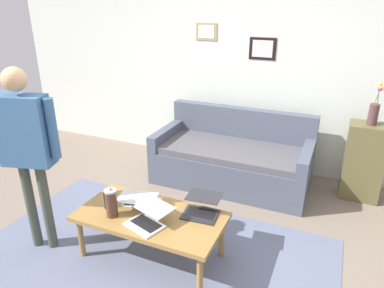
{
  "coord_description": "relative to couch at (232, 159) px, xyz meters",
  "views": [
    {
      "loc": [
        -1.3,
        2.29,
        2.15
      ],
      "look_at": [
        0.03,
        -0.72,
        0.8
      ],
      "focal_mm": 32.7,
      "sensor_mm": 36.0,
      "label": 1
    }
  ],
  "objects": [
    {
      "name": "couch",
      "position": [
        0.0,
        0.0,
        0.0
      ],
      "size": [
        1.89,
        0.9,
        0.88
      ],
      "color": "#4C5363",
      "rests_on": "ground_plane"
    },
    {
      "name": "laptop_center",
      "position": [
        -0.17,
        1.45,
        0.18
      ],
      "size": [
        0.33,
        0.37,
        0.13
      ],
      "color": "#28282D",
      "rests_on": "coffee_table"
    },
    {
      "name": "flower_vase",
      "position": [
        -1.48,
        -0.23,
        0.74
      ],
      "size": [
        0.1,
        0.1,
        0.46
      ],
      "color": "#513535",
      "rests_on": "side_shelf"
    },
    {
      "name": "person_standing",
      "position": [
        1.22,
        1.94,
        0.77
      ],
      "size": [
        0.59,
        0.29,
        1.68
      ],
      "color": "#434A3E",
      "rests_on": "ground_plane"
    },
    {
      "name": "back_wall",
      "position": [
        0.16,
        -0.63,
        1.05
      ],
      "size": [
        7.04,
        0.11,
        2.7
      ],
      "color": "silver",
      "rests_on": "ground_plane"
    },
    {
      "name": "ground_plane",
      "position": [
        0.16,
        1.57,
        -0.31
      ],
      "size": [
        7.68,
        7.68,
        0.0
      ],
      "primitive_type": "plane",
      "color": "#7E6E5F"
    },
    {
      "name": "area_rug",
      "position": [
        0.22,
        1.76,
        -0.3
      ],
      "size": [
        3.19,
        2.03,
        0.01
      ],
      "primitive_type": "cube",
      "color": "slate",
      "rests_on": "ground_plane"
    },
    {
      "name": "laptop_left",
      "position": [
        0.38,
        1.56,
        0.17
      ],
      "size": [
        0.39,
        0.38,
        0.13
      ],
      "color": "silver",
      "rests_on": "coffee_table"
    },
    {
      "name": "coffee_table",
      "position": [
        0.22,
        1.66,
        0.09
      ],
      "size": [
        1.28,
        0.64,
        0.43
      ],
      "color": "olive",
      "rests_on": "ground_plane"
    },
    {
      "name": "laptop_right",
      "position": [
        0.17,
        1.78,
        0.17
      ],
      "size": [
        0.39,
        0.42,
        0.13
      ],
      "color": "silver",
      "rests_on": "coffee_table"
    },
    {
      "name": "side_shelf",
      "position": [
        -1.48,
        -0.23,
        0.14
      ],
      "size": [
        0.42,
        0.32,
        0.9
      ],
      "color": "brown",
      "rests_on": "ground_plane"
    },
    {
      "name": "french_press",
      "position": [
        0.51,
        1.8,
        0.26
      ],
      "size": [
        0.12,
        0.1,
        0.28
      ],
      "color": "#4C3323",
      "rests_on": "coffee_table"
    }
  ]
}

